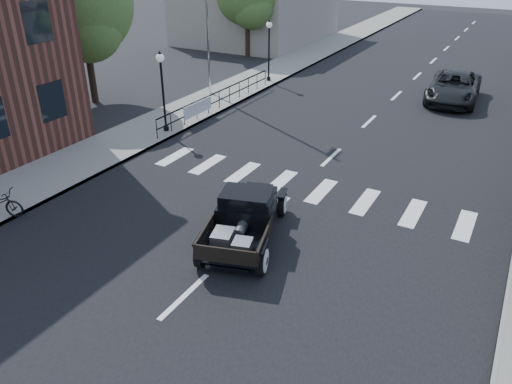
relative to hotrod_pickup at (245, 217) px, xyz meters
The scene contains 13 objects.
ground 0.76m from the hotrod_pickup, 89.25° to the right, with size 120.00×120.00×0.00m, color black.
road 14.99m from the hotrod_pickup, 90.00° to the left, with size 14.00×80.00×0.02m, color black.
road_markings 10.00m from the hotrod_pickup, 90.00° to the left, with size 12.00×60.00×0.06m, color silver, non-canonical shape.
sidewalk_left 17.23m from the hotrod_pickup, 119.59° to the left, with size 3.00×80.00×0.15m, color gray.
low_building_left 31.78m from the hotrod_pickup, 118.20° to the left, with size 10.00×12.00×5.00m, color gray.
railing 12.36m from the hotrod_pickup, 126.21° to the left, with size 0.08×10.00×1.00m, color black, non-canonical shape.
banner 10.76m from the hotrod_pickup, 132.18° to the left, with size 0.04×2.20×0.60m, color silver, non-canonical shape.
lamp_post_b 9.73m from the hotrod_pickup, 141.85° to the left, with size 0.36×0.36×3.56m, color black, non-canonical shape.
lamp_post_c 17.72m from the hotrod_pickup, 115.45° to the left, with size 0.36×0.36×3.56m, color black, non-canonical shape.
big_tree_near 16.39m from the hotrod_pickup, 150.35° to the left, with size 5.17×5.17×7.59m, color #415F28, non-canonical shape.
big_tree_far 25.41m from the hotrod_pickup, 119.64° to the left, with size 4.57×4.57×6.71m, color #415F28, non-canonical shape.
hotrod_pickup is the anchor object (origin of this frame).
second_car 17.69m from the hotrod_pickup, 80.69° to the left, with size 2.51×5.44×1.51m, color black.
Camera 1 is at (6.35, -10.76, 8.05)m, focal length 35.00 mm.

